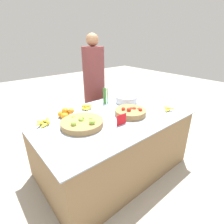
{
  "coord_description": "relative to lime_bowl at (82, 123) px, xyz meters",
  "views": [
    {
      "loc": [
        -1.15,
        -1.36,
        1.54
      ],
      "look_at": [
        0.0,
        0.0,
        0.77
      ],
      "focal_mm": 28.0,
      "sensor_mm": 36.0,
      "label": 1
    }
  ],
  "objects": [
    {
      "name": "market_table",
      "position": [
        0.38,
        -0.01,
        -0.39
      ],
      "size": [
        1.74,
        1.08,
        0.72
      ],
      "color": "olive",
      "rests_on": "ground_plane"
    },
    {
      "name": "tomato_basket",
      "position": [
        0.56,
        -0.12,
        0.0
      ],
      "size": [
        0.35,
        0.35,
        0.11
      ],
      "color": "olive",
      "rests_on": "market_table"
    },
    {
      "name": "vendor_person",
      "position": [
        0.76,
        0.88,
        -0.02
      ],
      "size": [
        0.33,
        0.33,
        1.59
      ],
      "color": "brown",
      "rests_on": "ground_plane"
    },
    {
      "name": "banana_bunch_front_center",
      "position": [
        0.27,
        0.35,
        -0.01
      ],
      "size": [
        0.14,
        0.15,
        0.06
      ],
      "color": "yellow",
      "rests_on": "market_table"
    },
    {
      "name": "metal_bowl",
      "position": [
        0.81,
        0.2,
        0.01
      ],
      "size": [
        0.29,
        0.29,
        0.09
      ],
      "color": "silver",
      "rests_on": "market_table"
    },
    {
      "name": "banana_bunch_front_left",
      "position": [
        1.0,
        -0.31,
        -0.01
      ],
      "size": [
        0.15,
        0.15,
        0.05
      ],
      "color": "yellow",
      "rests_on": "market_table"
    },
    {
      "name": "veg_bundle",
      "position": [
        0.56,
        0.35,
        0.08
      ],
      "size": [
        0.04,
        0.05,
        0.22
      ],
      "color": "#4C8E42",
      "rests_on": "market_table"
    },
    {
      "name": "orange_pile",
      "position": [
        -0.05,
        0.28,
        0.02
      ],
      "size": [
        0.16,
        0.16,
        0.11
      ],
      "color": "orange",
      "rests_on": "market_table"
    },
    {
      "name": "ground_plane",
      "position": [
        0.38,
        -0.01,
        -0.75
      ],
      "size": [
        12.0,
        12.0,
        0.0
      ],
      "primitive_type": "plane",
      "color": "#ADA599"
    },
    {
      "name": "price_sign",
      "position": [
        0.32,
        -0.23,
        0.02
      ],
      "size": [
        0.12,
        0.01,
        0.11
      ],
      "rotation": [
        0.0,
        0.0,
        -0.04
      ],
      "color": "red",
      "rests_on": "market_table"
    },
    {
      "name": "banana_bunch_front_right",
      "position": [
        -0.28,
        0.29,
        -0.01
      ],
      "size": [
        0.17,
        0.18,
        0.06
      ],
      "color": "yellow",
      "rests_on": "market_table"
    },
    {
      "name": "lime_bowl",
      "position": [
        0.0,
        0.0,
        0.0
      ],
      "size": [
        0.42,
        0.42,
        0.1
      ],
      "color": "olive",
      "rests_on": "market_table"
    }
  ]
}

